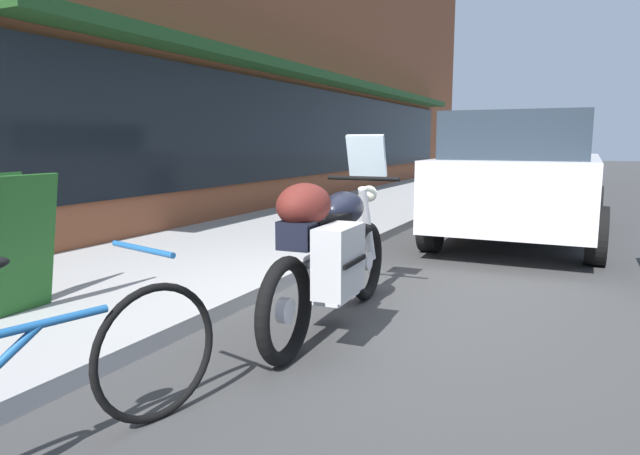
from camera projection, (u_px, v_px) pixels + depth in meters
name	position (u px, v px, depth m)	size (l,w,h in m)	color
ground_plane	(392.00, 318.00, 4.39)	(80.00, 80.00, 0.00)	#3A3A3A
storefront_building	(330.00, 31.00, 12.70)	(23.95, 0.90, 7.79)	brown
sidewalk_curb	(407.00, 196.00, 13.52)	(30.00, 2.83, 0.12)	#9F9F9F
touring_motorcycle	(331.00, 248.00, 3.98)	(2.24, 0.72, 1.41)	black
parked_bicycle	(41.00, 383.00, 2.32)	(1.73, 0.60, 0.93)	black
parked_minivan	(525.00, 174.00, 7.84)	(4.72, 2.06, 1.70)	silver
sandwich_board_sign	(10.00, 244.00, 4.05)	(0.55, 0.43, 1.01)	#1E511E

